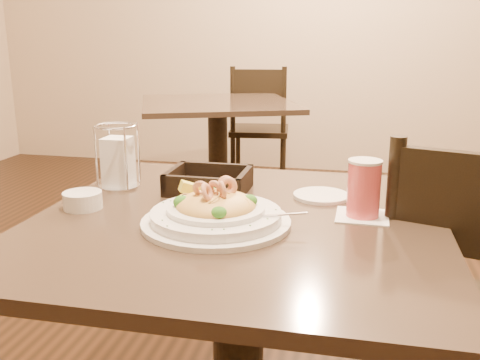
% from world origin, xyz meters
% --- Properties ---
extents(main_table, '(0.90, 0.90, 0.75)m').
position_xyz_m(main_table, '(0.00, 0.00, 0.51)').
color(main_table, black).
rests_on(main_table, ground).
extents(background_table, '(1.17, 1.17, 0.75)m').
position_xyz_m(background_table, '(-0.59, 2.06, 0.51)').
color(background_table, black).
rests_on(background_table, ground).
extents(dining_chair_near, '(0.53, 0.53, 0.93)m').
position_xyz_m(dining_chair_near, '(0.55, 0.14, 0.50)').
color(dining_chair_near, black).
rests_on(dining_chair_near, ground).
extents(dining_chair_far, '(0.47, 0.47, 0.93)m').
position_xyz_m(dining_chair_far, '(-0.45, 2.74, 0.50)').
color(dining_chair_far, black).
rests_on(dining_chair_far, ground).
extents(pasta_bowl, '(0.35, 0.32, 0.10)m').
position_xyz_m(pasta_bowl, '(-0.04, -0.06, 0.78)').
color(pasta_bowl, white).
rests_on(pasta_bowl, main_table).
extents(drink_glass, '(0.12, 0.12, 0.13)m').
position_xyz_m(drink_glass, '(0.27, 0.06, 0.81)').
color(drink_glass, white).
rests_on(drink_glass, main_table).
extents(bread_basket, '(0.20, 0.17, 0.06)m').
position_xyz_m(bread_basket, '(-0.12, 0.19, 0.77)').
color(bread_basket, black).
rests_on(bread_basket, main_table).
extents(napkin_caddy, '(0.11, 0.11, 0.17)m').
position_xyz_m(napkin_caddy, '(-0.36, 0.17, 0.82)').
color(napkin_caddy, silver).
rests_on(napkin_caddy, main_table).
extents(side_plate, '(0.15, 0.15, 0.01)m').
position_xyz_m(side_plate, '(0.17, 0.19, 0.75)').
color(side_plate, white).
rests_on(side_plate, main_table).
extents(butter_ramekin, '(0.11, 0.11, 0.04)m').
position_xyz_m(butter_ramekin, '(-0.37, -0.02, 0.77)').
color(butter_ramekin, white).
rests_on(butter_ramekin, main_table).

